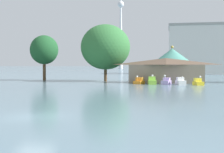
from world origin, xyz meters
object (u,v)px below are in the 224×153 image
object	(u,v)px
background_building_block	(198,50)
distant_broadcast_tower	(121,18)
pedal_boat_white	(181,82)
pedal_boat_yellow	(198,82)
pedal_boat_lavender	(166,82)
boathouse	(166,70)
green_roof_pavilion	(172,62)
shoreline_tree_mid	(105,47)
pedal_boat_lime	(152,81)
pedal_boat_orange	(139,81)
shoreline_tree_tall_left	(44,50)

from	to	relation	value
background_building_block	distant_broadcast_tower	xyz separation A→B (m)	(-56.85, 170.69, 39.40)
pedal_boat_white	pedal_boat_yellow	xyz separation A→B (m)	(2.99, -0.57, -0.05)
distant_broadcast_tower	pedal_boat_lavender	bearing A→B (deg)	-79.50
pedal_boat_lavender	boathouse	distance (m)	5.65
green_roof_pavilion	shoreline_tree_mid	bearing A→B (deg)	-137.54
pedal_boat_lime	green_roof_pavilion	distance (m)	22.64
green_roof_pavilion	distant_broadcast_tower	bearing A→B (deg)	101.82
pedal_boat_lime	background_building_block	xyz separation A→B (m)	(14.52, 72.13, 9.13)
pedal_boat_orange	pedal_boat_white	distance (m)	7.58
pedal_boat_white	shoreline_tree_tall_left	size ratio (longest dim) A/B	0.29
pedal_boat_orange	shoreline_tree_tall_left	world-z (taller)	shoreline_tree_tall_left
pedal_boat_white	shoreline_tree_tall_left	distance (m)	32.43
green_roof_pavilion	shoreline_tree_mid	size ratio (longest dim) A/B	0.84
background_building_block	green_roof_pavilion	bearing A→B (deg)	-101.98
boathouse	distant_broadcast_tower	xyz separation A→B (m)	(-44.82, 236.97, 46.54)
pedal_boat_lime	boathouse	world-z (taller)	boathouse
distant_broadcast_tower	pedal_boat_yellow	bearing A→B (deg)	-78.32
boathouse	green_roof_pavilion	xyz separation A→B (m)	(1.38, 16.12, 1.77)
pedal_boat_orange	pedal_boat_yellow	world-z (taller)	pedal_boat_yellow
green_roof_pavilion	shoreline_tree_mid	distance (m)	19.64
pedal_boat_lavender	distant_broadcast_tower	distance (m)	251.09
pedal_boat_lavender	distant_broadcast_tower	bearing A→B (deg)	-154.46
green_roof_pavilion	shoreline_tree_mid	xyz separation A→B (m)	(-14.31, -13.09, 3.07)
pedal_boat_lime	pedal_boat_white	size ratio (longest dim) A/B	0.90
background_building_block	distant_broadcast_tower	distance (m)	184.17
shoreline_tree_mid	boathouse	bearing A→B (deg)	-13.19
shoreline_tree_tall_left	distant_broadcast_tower	size ratio (longest dim) A/B	0.08
green_roof_pavilion	pedal_boat_white	bearing A→B (deg)	-86.91
pedal_boat_lavender	pedal_boat_white	size ratio (longest dim) A/B	0.89
pedal_boat_white	boathouse	world-z (taller)	boathouse
boathouse	shoreline_tree_tall_left	bearing A→B (deg)	171.03
pedal_boat_orange	boathouse	distance (m)	7.30
pedal_boat_lime	pedal_boat_lavender	bearing A→B (deg)	96.49
green_roof_pavilion	pedal_boat_orange	bearing A→B (deg)	-106.59
pedal_boat_orange	shoreline_tree_mid	world-z (taller)	shoreline_tree_mid
shoreline_tree_mid	distant_broadcast_tower	distance (m)	239.75
green_roof_pavilion	distant_broadcast_tower	distance (m)	230.02
pedal_boat_yellow	background_building_block	xyz separation A→B (m)	(6.46, 72.97, 9.20)
pedal_boat_orange	pedal_boat_lime	xyz separation A→B (m)	(2.41, -0.88, 0.08)
green_roof_pavilion	background_building_block	bearing A→B (deg)	78.02
pedal_boat_lavender	shoreline_tree_mid	size ratio (longest dim) A/B	0.22
pedal_boat_yellow	shoreline_tree_tall_left	bearing A→B (deg)	-121.81
pedal_boat_lavender	green_roof_pavilion	world-z (taller)	green_roof_pavilion
distant_broadcast_tower	shoreline_tree_tall_left	bearing A→B (deg)	-85.73
pedal_boat_lime	shoreline_tree_mid	size ratio (longest dim) A/B	0.22
pedal_boat_white	distant_broadcast_tower	distance (m)	252.39
pedal_boat_orange	pedal_boat_yellow	xyz separation A→B (m)	(10.47, -1.71, 0.01)
pedal_boat_orange	pedal_boat_white	bearing A→B (deg)	99.85
pedal_boat_yellow	distant_broadcast_tower	bearing A→B (deg)	178.36
pedal_boat_white	background_building_block	xyz separation A→B (m)	(9.44, 72.41, 9.15)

